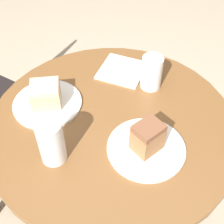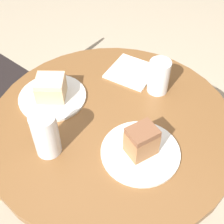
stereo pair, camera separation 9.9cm
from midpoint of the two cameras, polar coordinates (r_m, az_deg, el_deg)
name	(u,v)px [view 2 (the right image)]	position (r m, az deg, el deg)	size (l,w,h in m)	color
ground_plane	(112,216)	(1.61, 1.84, -18.57)	(8.00, 8.00, 0.00)	tan
table	(112,149)	(1.14, 2.49, -6.96)	(0.81, 0.81, 0.71)	brown
plate_near	(140,152)	(0.94, 8.24, -7.45)	(0.24, 0.24, 0.01)	silver
plate_far	(53,97)	(1.09, -8.32, 2.61)	(0.23, 0.23, 0.01)	silver
cake_slice_near	(142,141)	(0.90, 8.59, -5.46)	(0.10, 0.09, 0.10)	#9E6B42
cake_slice_far	(51,88)	(1.06, -8.56, 4.26)	(0.13, 0.13, 0.08)	tan
glass_lemonade	(46,136)	(0.90, -8.91, -4.52)	(0.08, 0.08, 0.15)	beige
glass_water	(159,78)	(1.10, 11.08, 5.95)	(0.07, 0.07, 0.12)	silver
napkin_stack	(132,72)	(1.19, 5.98, 7.23)	(0.18, 0.18, 0.01)	silver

